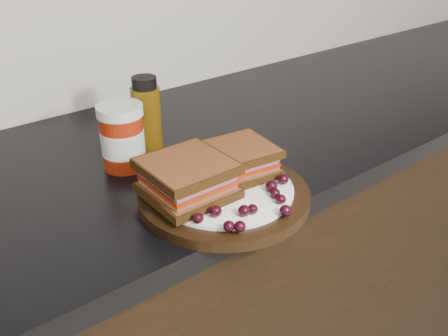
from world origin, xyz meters
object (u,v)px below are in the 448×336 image
at_px(plate, 224,195).
at_px(condiment_jar, 122,137).
at_px(sandwich_left, 187,178).
at_px(oil_bottle, 147,116).

xyz_separation_m(plate, condiment_jar, (-0.07, 0.20, 0.05)).
bearing_deg(plate, sandwich_left, 161.78).
relative_size(plate, sandwich_left, 2.19).
relative_size(sandwich_left, condiment_jar, 1.06).
bearing_deg(plate, oil_bottle, 91.49).
height_order(condiment_jar, oil_bottle, oil_bottle).
xyz_separation_m(sandwich_left, condiment_jar, (-0.01, 0.19, 0.01)).
relative_size(plate, condiment_jar, 2.33).
relative_size(plate, oil_bottle, 1.84).
distance_m(sandwich_left, condiment_jar, 0.19).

